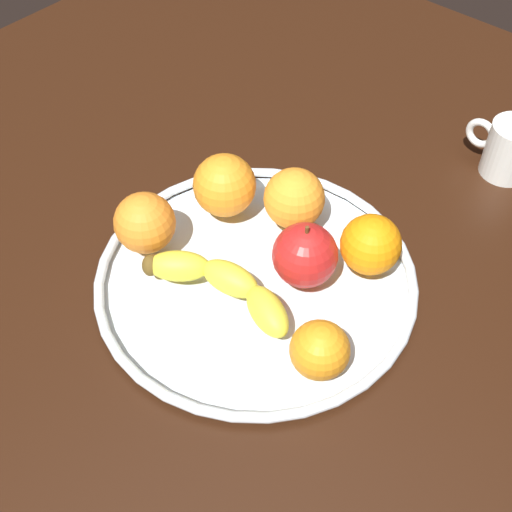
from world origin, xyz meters
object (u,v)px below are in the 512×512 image
at_px(apple, 305,255).
at_px(orange_center, 145,223).
at_px(orange_front_left, 320,350).
at_px(orange_back_left, 224,185).
at_px(orange_back_right, 294,198).
at_px(orange_front_right, 371,245).
at_px(fruit_bowl, 256,278).
at_px(banana, 221,284).
at_px(ambient_mug, 509,149).

xyz_separation_m(apple, orange_center, (0.17, 0.08, -0.00)).
bearing_deg(orange_front_left, orange_back_left, -25.15).
distance_m(orange_center, orange_back_right, 0.18).
xyz_separation_m(orange_front_right, orange_back_right, (0.11, 0.00, 0.00)).
relative_size(fruit_bowl, orange_center, 5.17).
xyz_separation_m(banana, orange_back_right, (0.01, -0.14, 0.02)).
bearing_deg(banana, orange_back_right, -93.33).
relative_size(fruit_bowl, orange_back_right, 5.04).
bearing_deg(orange_back_left, orange_front_right, -168.12).
xyz_separation_m(banana, orange_back_left, (0.09, -0.10, 0.02)).
height_order(fruit_bowl, ambient_mug, ambient_mug).
height_order(fruit_bowl, orange_center, orange_center).
xyz_separation_m(fruit_bowl, orange_back_right, (0.02, -0.10, 0.05)).
bearing_deg(orange_back_right, fruit_bowl, 102.99).
height_order(banana, orange_front_left, orange_front_left).
distance_m(fruit_bowl, apple, 0.07).
bearing_deg(orange_back_left, banana, 131.18).
distance_m(orange_back_left, orange_front_left, 0.26).
relative_size(orange_center, ambient_mug, 0.72).
bearing_deg(fruit_bowl, orange_back_right, -77.01).
xyz_separation_m(orange_center, orange_back_right, (-0.11, -0.15, 0.00)).
relative_size(banana, orange_front_left, 3.19).
bearing_deg(orange_center, banana, -178.89).
bearing_deg(orange_front_right, orange_center, 33.89).
relative_size(orange_center, orange_front_left, 1.17).
xyz_separation_m(orange_back_left, orange_back_right, (-0.08, -0.04, -0.00)).
bearing_deg(ambient_mug, orange_back_left, 54.86).
bearing_deg(orange_back_right, banana, 95.26).
height_order(fruit_bowl, apple, apple).
xyz_separation_m(orange_front_left, orange_back_right, (0.15, -0.15, 0.01)).
bearing_deg(orange_front_left, ambient_mug, -88.86).
bearing_deg(ambient_mug, banana, 72.59).
xyz_separation_m(banana, orange_center, (0.12, 0.00, 0.02)).
relative_size(fruit_bowl, apple, 4.57).
relative_size(fruit_bowl, orange_front_right, 5.34).
relative_size(apple, orange_front_right, 1.17).
relative_size(fruit_bowl, orange_back_left, 4.81).
bearing_deg(banana, fruit_bowl, -108.73).
distance_m(apple, orange_back_left, 0.15).
bearing_deg(ambient_mug, fruit_bowl, 71.68).
bearing_deg(apple, orange_front_right, -125.51).
bearing_deg(apple, ambient_mug, -103.02).
bearing_deg(ambient_mug, orange_front_left, 91.14).
distance_m(orange_back_right, ambient_mug, 0.31).
relative_size(banana, orange_front_right, 2.80).
xyz_separation_m(orange_back_right, ambient_mug, (-0.15, -0.28, -0.02)).
bearing_deg(apple, fruit_bowl, 35.63).
bearing_deg(fruit_bowl, orange_back_left, -29.05).
bearing_deg(orange_center, ambient_mug, -120.69).
relative_size(fruit_bowl, ambient_mug, 3.74).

